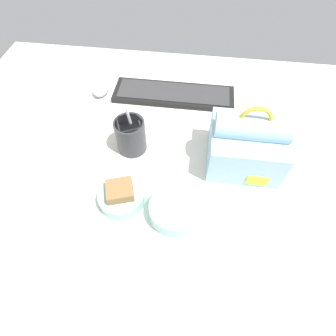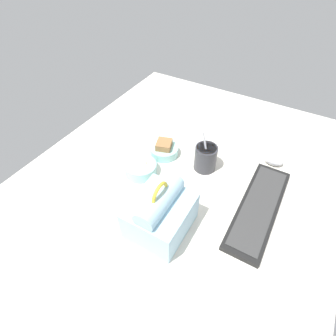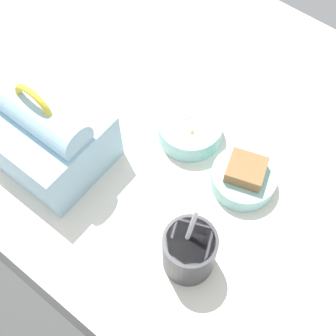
{
  "view_description": "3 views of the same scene",
  "coord_description": "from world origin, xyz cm",
  "px_view_note": "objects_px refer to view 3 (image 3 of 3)",
  "views": [
    {
      "loc": [
        6.66,
        -41.48,
        61.06
      ],
      "look_at": [
        1.79,
        -3.97,
        7.0
      ],
      "focal_mm": 28.0,
      "sensor_mm": 36.0,
      "label": 1
    },
    {
      "loc": [
        59.23,
        29.14,
        73.36
      ],
      "look_at": [
        1.79,
        -3.97,
        7.0
      ],
      "focal_mm": 28.0,
      "sensor_mm": 36.0,
      "label": 2
    },
    {
      "loc": [
        -21.31,
        25.39,
        76.36
      ],
      "look_at": [
        1.79,
        -3.97,
        7.0
      ],
      "focal_mm": 50.0,
      "sensor_mm": 36.0,
      "label": 3
    }
  ],
  "objects_px": {
    "soup_cup": "(189,251)",
    "bento_bowl_snacks": "(190,129)",
    "lunch_bag": "(47,135)",
    "bento_bowl_sandwich": "(244,177)"
  },
  "relations": [
    {
      "from": "bento_bowl_sandwich",
      "to": "soup_cup",
      "type": "bearing_deg",
      "value": 93.4
    },
    {
      "from": "soup_cup",
      "to": "bento_bowl_snacks",
      "type": "bearing_deg",
      "value": -53.72
    },
    {
      "from": "lunch_bag",
      "to": "soup_cup",
      "type": "bearing_deg",
      "value": 178.34
    },
    {
      "from": "soup_cup",
      "to": "bento_bowl_sandwich",
      "type": "height_order",
      "value": "soup_cup"
    },
    {
      "from": "soup_cup",
      "to": "lunch_bag",
      "type": "bearing_deg",
      "value": -1.66
    },
    {
      "from": "lunch_bag",
      "to": "bento_bowl_sandwich",
      "type": "distance_m",
      "value": 0.34
    },
    {
      "from": "lunch_bag",
      "to": "soup_cup",
      "type": "height_order",
      "value": "lunch_bag"
    },
    {
      "from": "bento_bowl_sandwich",
      "to": "bento_bowl_snacks",
      "type": "bearing_deg",
      "value": -9.34
    },
    {
      "from": "lunch_bag",
      "to": "bento_bowl_snacks",
      "type": "xyz_separation_m",
      "value": [
        -0.17,
        -0.19,
        -0.05
      ]
    },
    {
      "from": "lunch_bag",
      "to": "bento_bowl_snacks",
      "type": "bearing_deg",
      "value": -131.62
    }
  ]
}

